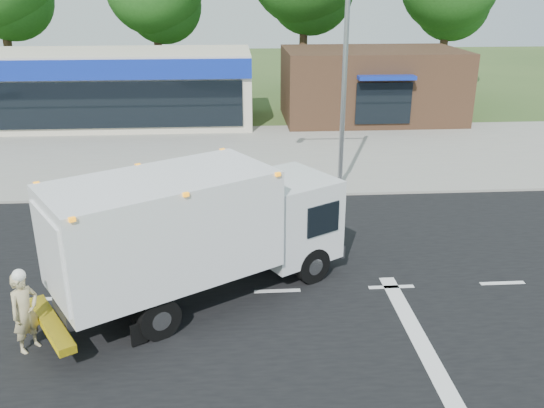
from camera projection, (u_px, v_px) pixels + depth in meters
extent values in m
plane|color=#385123|center=(277.00, 291.00, 14.88)|extent=(120.00, 120.00, 0.00)
cube|color=black|center=(277.00, 291.00, 14.88)|extent=(60.00, 14.00, 0.02)
cube|color=gray|center=(261.00, 186.00, 22.50)|extent=(60.00, 2.40, 0.12)
cube|color=gray|center=(255.00, 148.00, 27.92)|extent=(60.00, 9.00, 0.02)
cube|color=silver|center=(40.00, 299.00, 14.48)|extent=(1.20, 0.15, 0.01)
cube|color=silver|center=(160.00, 295.00, 14.68)|extent=(1.20, 0.15, 0.01)
cube|color=silver|center=(277.00, 291.00, 14.87)|extent=(1.20, 0.15, 0.01)
cube|color=silver|center=(391.00, 287.00, 15.07)|extent=(1.20, 0.15, 0.01)
cube|color=silver|center=(502.00, 283.00, 15.27)|extent=(1.20, 0.15, 0.01)
cube|color=silver|center=(428.00, 356.00, 12.28)|extent=(0.40, 7.00, 0.01)
cube|color=black|center=(168.00, 282.00, 13.88)|extent=(4.93, 3.54, 0.36)
cube|color=silver|center=(289.00, 216.00, 15.53)|extent=(2.90, 2.96, 2.16)
cube|color=black|center=(317.00, 201.00, 15.98)|extent=(1.14, 1.75, 0.93)
cube|color=white|center=(164.00, 227.00, 13.36)|extent=(5.67, 4.77, 2.42)
cube|color=silver|center=(50.00, 258.00, 11.99)|extent=(1.12, 1.79, 1.95)
cube|color=yellow|center=(51.00, 324.00, 12.44)|extent=(1.59, 2.30, 0.19)
cube|color=orange|center=(160.00, 179.00, 12.94)|extent=(5.52, 4.70, 0.08)
cylinder|color=black|center=(270.00, 240.00, 16.70)|extent=(1.00, 0.78, 0.99)
cylinder|color=black|center=(312.00, 265.00, 15.21)|extent=(1.00, 0.78, 0.99)
cylinder|color=black|center=(124.00, 282.00, 14.35)|extent=(1.00, 0.78, 0.99)
cylinder|color=black|center=(159.00, 318.00, 12.79)|extent=(1.00, 0.78, 0.99)
imported|color=tan|center=(25.00, 312.00, 12.22)|extent=(0.74, 0.80, 1.83)
sphere|color=white|center=(19.00, 276.00, 11.91)|extent=(0.28, 0.28, 0.28)
cube|color=beige|center=(90.00, 88.00, 32.21)|extent=(18.00, 6.00, 4.00)
cube|color=#0F2698|center=(73.00, 70.00, 28.87)|extent=(18.00, 0.30, 1.00)
cube|color=black|center=(77.00, 106.00, 29.51)|extent=(17.00, 0.12, 2.40)
cube|color=#382316|center=(371.00, 85.00, 33.25)|extent=(10.00, 6.00, 4.00)
cube|color=#0F2698|center=(386.00, 77.00, 30.04)|extent=(3.00, 1.20, 0.20)
cube|color=black|center=(383.00, 103.00, 30.59)|extent=(3.00, 0.12, 2.20)
cylinder|color=gray|center=(344.00, 86.00, 20.72)|extent=(0.18, 0.18, 8.00)
cylinder|color=#332114|center=(8.00, 44.00, 38.61)|extent=(0.56, 0.56, 7.35)
cylinder|color=#332114|center=(158.00, 47.00, 39.34)|extent=(0.56, 0.56, 6.86)
sphere|color=#1C4D16|center=(164.00, 5.00, 38.90)|extent=(5.10, 5.10, 5.10)
cylinder|color=#332114|center=(303.00, 38.00, 39.82)|extent=(0.56, 0.56, 7.84)
cylinder|color=#332114|center=(444.00, 44.00, 40.62)|extent=(0.56, 0.56, 7.00)
sphere|color=#1C4D16|center=(452.00, 3.00, 40.15)|extent=(5.20, 5.20, 5.20)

